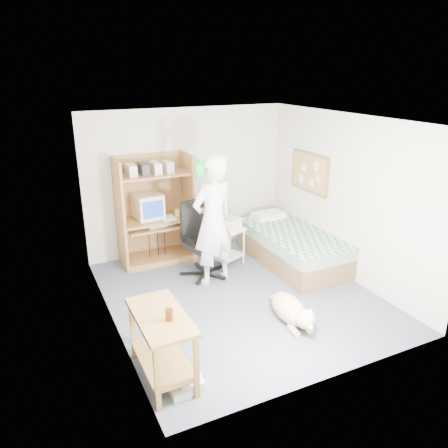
% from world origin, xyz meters
% --- Properties ---
extents(floor, '(4.00, 4.00, 0.00)m').
position_xyz_m(floor, '(0.00, 0.00, 0.00)').
color(floor, '#4D5769').
rests_on(floor, ground).
extents(wall_back, '(3.60, 0.02, 2.50)m').
position_xyz_m(wall_back, '(0.00, 2.00, 1.25)').
color(wall_back, silver).
rests_on(wall_back, floor).
extents(wall_right, '(0.02, 4.00, 2.50)m').
position_xyz_m(wall_right, '(1.80, 0.00, 1.25)').
color(wall_right, silver).
rests_on(wall_right, floor).
extents(wall_left, '(0.02, 4.00, 2.50)m').
position_xyz_m(wall_left, '(-1.80, 0.00, 1.25)').
color(wall_left, silver).
rests_on(wall_left, floor).
extents(ceiling, '(3.60, 4.00, 0.02)m').
position_xyz_m(ceiling, '(0.00, 0.00, 2.50)').
color(ceiling, white).
rests_on(ceiling, wall_back).
extents(computer_hutch, '(1.20, 0.63, 1.80)m').
position_xyz_m(computer_hutch, '(-0.70, 1.74, 0.82)').
color(computer_hutch, brown).
rests_on(computer_hutch, floor).
extents(bed, '(1.02, 2.02, 0.66)m').
position_xyz_m(bed, '(1.30, 0.62, 0.29)').
color(bed, brown).
rests_on(bed, floor).
extents(side_desk, '(0.50, 1.00, 0.75)m').
position_xyz_m(side_desk, '(-1.55, -1.20, 0.49)').
color(side_desk, olive).
rests_on(side_desk, floor).
extents(corkboard, '(0.04, 0.94, 0.66)m').
position_xyz_m(corkboard, '(1.77, 0.90, 1.45)').
color(corkboard, '#9D7446').
rests_on(corkboard, wall_right).
extents(office_chair, '(0.67, 0.67, 1.18)m').
position_xyz_m(office_chair, '(-0.23, 0.88, 0.42)').
color(office_chair, black).
rests_on(office_chair, floor).
extents(person, '(0.82, 0.64, 1.97)m').
position_xyz_m(person, '(-0.16, 0.56, 0.98)').
color(person, silver).
rests_on(person, floor).
extents(parrot, '(0.14, 0.25, 0.40)m').
position_xyz_m(parrot, '(-0.36, 0.58, 1.80)').
color(parrot, '#13851E').
rests_on(parrot, person).
extents(dog, '(0.41, 1.08, 0.40)m').
position_xyz_m(dog, '(0.27, -0.91, 0.18)').
color(dog, '#D5B48F').
rests_on(dog, floor).
extents(printer_cart, '(0.65, 0.59, 0.63)m').
position_xyz_m(printer_cart, '(0.29, 1.03, 0.42)').
color(printer_cart, silver).
rests_on(printer_cart, floor).
extents(printer, '(0.51, 0.46, 0.18)m').
position_xyz_m(printer, '(0.29, 1.03, 0.72)').
color(printer, beige).
rests_on(printer, printer_cart).
extents(crt_monitor, '(0.47, 0.49, 0.41)m').
position_xyz_m(crt_monitor, '(-0.81, 1.75, 0.97)').
color(crt_monitor, beige).
rests_on(crt_monitor, computer_hutch).
extents(keyboard, '(0.47, 0.22, 0.03)m').
position_xyz_m(keyboard, '(-0.66, 1.58, 0.67)').
color(keyboard, beige).
rests_on(keyboard, computer_hutch).
extents(pencil_cup, '(0.08, 0.08, 0.12)m').
position_xyz_m(pencil_cup, '(-0.34, 1.65, 0.82)').
color(pencil_cup, gold).
rests_on(pencil_cup, computer_hutch).
extents(drink_glass, '(0.08, 0.08, 0.12)m').
position_xyz_m(drink_glass, '(-1.50, -1.33, 0.81)').
color(drink_glass, '#3C1809').
rests_on(drink_glass, side_desk).
extents(floor_box_a, '(0.27, 0.22, 0.10)m').
position_xyz_m(floor_box_a, '(-1.35, -1.50, 0.05)').
color(floor_box_a, silver).
rests_on(floor_box_a, floor).
extents(floor_box_b, '(0.18, 0.22, 0.08)m').
position_xyz_m(floor_box_b, '(-1.50, -1.55, 0.04)').
color(floor_box_b, '#B6B5B0').
rests_on(floor_box_b, floor).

